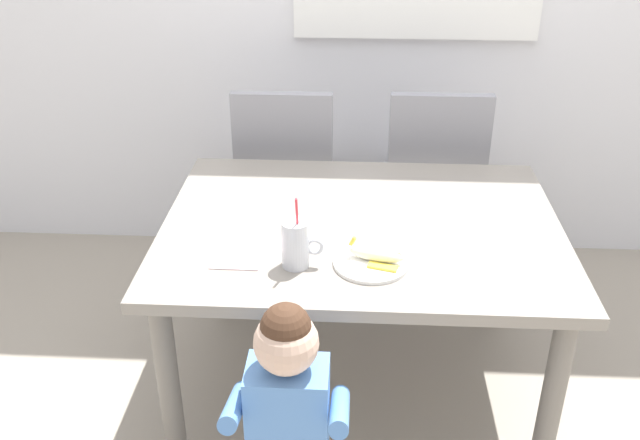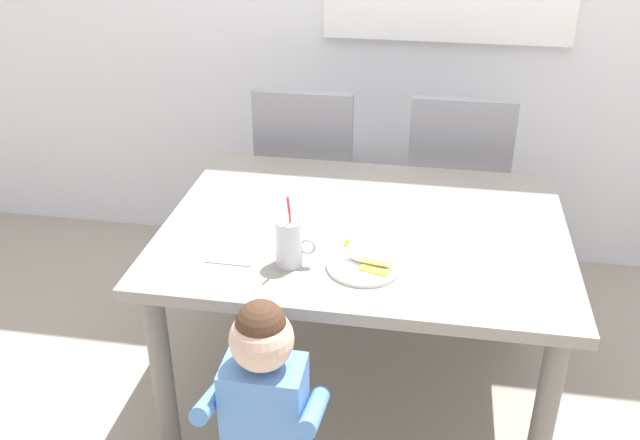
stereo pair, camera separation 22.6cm
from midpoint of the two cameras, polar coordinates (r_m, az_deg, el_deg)
ground_plane at (r=2.78m, az=5.60°, el=-13.47°), size 24.00×24.00×0.00m
dining_table at (r=2.42m, az=6.28°, el=-2.30°), size 1.34×1.03×0.71m
dining_chair_left at (r=3.14m, az=1.10°, el=3.68°), size 0.44×0.44×0.96m
dining_chair_right at (r=3.14m, az=13.03°, el=2.90°), size 0.44×0.44×0.96m
toddler_standing at (r=1.95m, az=-1.14°, el=-14.45°), size 0.33×0.24×0.84m
milk_cup at (r=2.11m, az=0.56°, el=-2.12°), size 0.13×0.09×0.25m
snack_plate at (r=2.13m, az=6.67°, el=-3.83°), size 0.23×0.23×0.01m
peeled_banana at (r=2.13m, az=7.18°, el=-3.20°), size 0.18×0.13×0.07m
paper_napkin at (r=2.20m, az=-4.08°, el=-2.68°), size 0.15×0.15×0.00m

